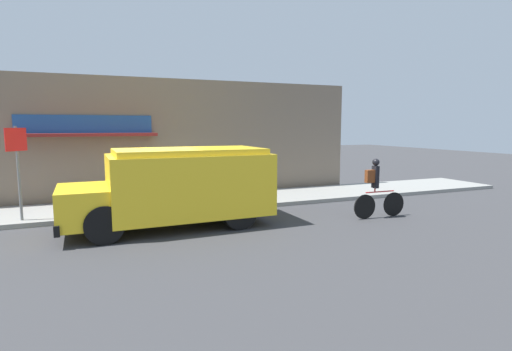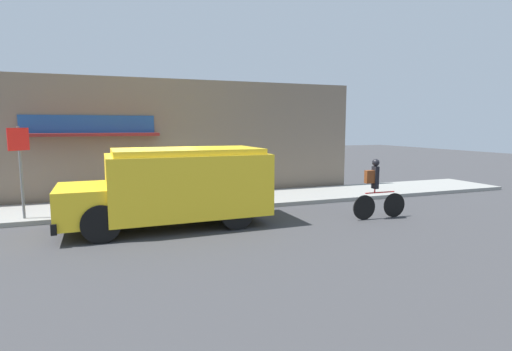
# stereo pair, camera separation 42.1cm
# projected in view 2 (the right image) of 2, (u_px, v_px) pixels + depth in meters

# --- Properties ---
(ground_plane) EXTENTS (70.00, 70.00, 0.00)m
(ground_plane) POSITION_uv_depth(u_px,v_px,m) (156.00, 216.00, 11.68)
(ground_plane) COLOR #38383A
(sidewalk) EXTENTS (28.00, 2.71, 0.13)m
(sidewalk) POSITION_uv_depth(u_px,v_px,m) (151.00, 206.00, 12.93)
(sidewalk) COLOR gray
(sidewalk) RESTS_ON ground_plane
(storefront) EXTENTS (16.46, 0.90, 4.31)m
(storefront) POSITION_uv_depth(u_px,v_px,m) (143.00, 139.00, 14.09)
(storefront) COLOR #756656
(storefront) RESTS_ON ground_plane
(school_bus) EXTENTS (5.29, 2.64, 2.05)m
(school_bus) POSITION_uv_depth(u_px,v_px,m) (176.00, 185.00, 10.47)
(school_bus) COLOR yellow
(school_bus) RESTS_ON ground_plane
(cyclist) EXTENTS (1.73, 0.21, 1.72)m
(cyclist) POSITION_uv_depth(u_px,v_px,m) (377.00, 191.00, 11.30)
(cyclist) COLOR black
(cyclist) RESTS_ON ground_plane
(stop_sign_post) EXTENTS (0.45, 0.45, 2.50)m
(stop_sign_post) POSITION_uv_depth(u_px,v_px,m) (20.00, 157.00, 10.63)
(stop_sign_post) COLOR slate
(stop_sign_post) RESTS_ON sidewalk
(trash_bin) EXTENTS (0.64, 0.64, 0.88)m
(trash_bin) POSITION_uv_depth(u_px,v_px,m) (134.00, 188.00, 13.25)
(trash_bin) COLOR slate
(trash_bin) RESTS_ON sidewalk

